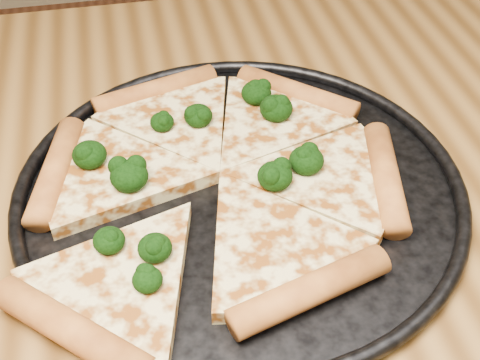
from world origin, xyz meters
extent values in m
cube|color=brown|center=(0.00, 0.00, 0.73)|extent=(1.20, 0.90, 0.04)
cube|color=brown|center=(0.54, 0.39, 0.35)|extent=(0.06, 0.06, 0.71)
cylinder|color=black|center=(0.11, 0.07, 0.75)|extent=(0.38, 0.38, 0.01)
torus|color=black|center=(0.11, 0.07, 0.76)|extent=(0.39, 0.39, 0.01)
cylinder|color=#CA7732|center=(0.20, 0.18, 0.77)|extent=(0.11, 0.11, 0.03)
cylinder|color=#CA7732|center=(0.06, 0.22, 0.77)|extent=(0.13, 0.06, 0.03)
cylinder|color=#CA7732|center=(-0.04, 0.11, 0.77)|extent=(0.05, 0.13, 0.03)
cylinder|color=#CA7732|center=(-0.03, -0.06, 0.77)|extent=(0.11, 0.11, 0.03)
cylinder|color=#CA7732|center=(0.14, -0.06, 0.77)|extent=(0.13, 0.06, 0.03)
cylinder|color=#CA7732|center=(0.24, 0.05, 0.77)|extent=(0.05, 0.13, 0.03)
ellipsoid|color=black|center=(-0.01, 0.11, 0.78)|extent=(0.03, 0.03, 0.02)
ellipsoid|color=black|center=(0.00, 0.01, 0.78)|extent=(0.02, 0.02, 0.02)
ellipsoid|color=black|center=(0.06, 0.15, 0.78)|extent=(0.02, 0.02, 0.02)
ellipsoid|color=black|center=(0.02, -0.03, 0.78)|extent=(0.02, 0.02, 0.02)
ellipsoid|color=black|center=(0.03, 0.00, 0.78)|extent=(0.03, 0.03, 0.02)
ellipsoid|color=black|center=(0.02, 0.08, 0.78)|extent=(0.03, 0.03, 0.02)
ellipsoid|color=black|center=(0.15, 0.18, 0.78)|extent=(0.03, 0.03, 0.02)
ellipsoid|color=black|center=(0.17, 0.07, 0.78)|extent=(0.03, 0.03, 0.02)
ellipsoid|color=black|center=(0.09, 0.15, 0.78)|extent=(0.03, 0.03, 0.02)
ellipsoid|color=black|center=(0.17, 0.15, 0.78)|extent=(0.03, 0.03, 0.02)
ellipsoid|color=black|center=(0.14, 0.05, 0.78)|extent=(0.03, 0.03, 0.02)
camera|label=1|loc=(0.03, -0.33, 1.14)|focal=47.73mm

